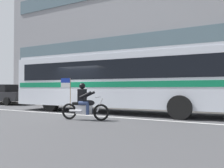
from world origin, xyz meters
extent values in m
plane|color=#3D3D3F|center=(0.00, 0.00, 0.00)|extent=(60.00, 60.00, 0.00)
cube|color=#A39E93|center=(0.00, 5.10, 0.07)|extent=(28.00, 3.80, 0.15)
cube|color=silver|center=(0.00, -0.60, 0.00)|extent=(26.60, 0.14, 0.01)
cube|color=gray|center=(0.00, 7.40, 7.13)|extent=(28.00, 0.80, 14.25)
cube|color=#4C606B|center=(0.00, 6.96, 4.99)|extent=(25.76, 0.10, 1.40)
cube|color=silver|center=(1.86, 1.20, 1.73)|extent=(12.55, 3.02, 2.70)
cube|color=black|center=(1.86, 1.20, 2.28)|extent=(11.55, 3.03, 0.96)
cube|color=#0F7247|center=(1.86, 1.20, 1.53)|extent=(12.30, 3.04, 0.28)
cube|color=#ADB1BA|center=(1.86, 1.20, 3.14)|extent=(12.29, 2.89, 0.16)
cylinder|color=black|center=(-2.01, 0.02, 0.52)|extent=(1.04, 0.30, 1.04)
cylinder|color=black|center=(5.28, 0.02, 0.52)|extent=(1.04, 0.30, 1.04)
torus|color=black|center=(2.49, -1.84, 0.34)|extent=(0.69, 0.23, 0.69)
torus|color=black|center=(1.07, -2.13, 0.34)|extent=(0.69, 0.23, 0.69)
cube|color=silver|center=(1.73, -1.99, 0.44)|extent=(0.68, 0.40, 0.36)
ellipsoid|color=black|center=(1.98, -1.94, 0.72)|extent=(0.53, 0.37, 0.24)
cube|color=black|center=(1.53, -2.03, 0.69)|extent=(0.60, 0.37, 0.12)
cylinder|color=silver|center=(2.43, -1.85, 0.65)|extent=(0.28, 0.11, 0.58)
cylinder|color=silver|center=(2.35, -1.86, 0.96)|extent=(0.17, 0.63, 0.04)
cylinder|color=silver|center=(1.47, -2.21, 0.39)|extent=(0.56, 0.20, 0.09)
cube|color=black|center=(1.66, -2.01, 1.02)|extent=(0.35, 0.41, 0.56)
sphere|color=black|center=(1.66, -2.01, 1.44)|extent=(0.26, 0.26, 0.26)
cylinder|color=navy|center=(1.76, -1.80, 0.72)|extent=(0.44, 0.23, 0.15)
cylinder|color=navy|center=(1.94, -1.76, 0.48)|extent=(0.13, 0.13, 0.46)
cylinder|color=navy|center=(1.83, -2.15, 0.72)|extent=(0.44, 0.23, 0.15)
cylinder|color=navy|center=(2.01, -2.12, 0.48)|extent=(0.13, 0.13, 0.46)
cylinder|color=black|center=(1.86, -1.76, 1.06)|extent=(0.53, 0.21, 0.32)
cylinder|color=black|center=(1.94, -2.15, 1.06)|extent=(0.53, 0.21, 0.32)
cylinder|color=olive|center=(1.12, -2.12, 1.15)|extent=(0.02, 0.02, 1.25)
cube|color=#1933A5|center=(0.89, -2.16, 1.68)|extent=(0.44, 0.11, 0.20)
cube|color=white|center=(0.89, -2.16, 1.47)|extent=(0.44, 0.11, 0.20)
cube|color=black|center=(-9.48, 2.60, 0.68)|extent=(4.54, 1.97, 0.72)
cube|color=black|center=(-9.70, 2.60, 1.34)|extent=(2.38, 1.67, 0.60)
cylinder|color=black|center=(-8.09, 1.75, 0.32)|extent=(0.64, 0.22, 0.64)
camera|label=1|loc=(7.30, -9.88, 1.34)|focal=36.41mm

